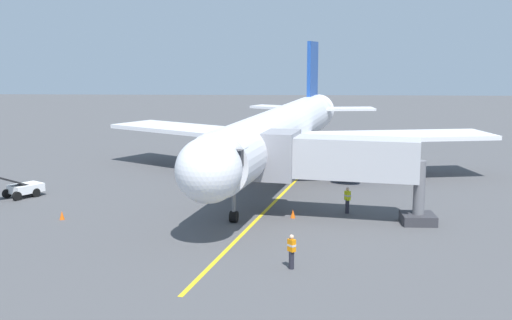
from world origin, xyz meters
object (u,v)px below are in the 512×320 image
object	(u,v)px
jet_bridge	(327,159)
safety_cone_nose_left	(62,215)
ground_crew_wing_walker	(347,200)
belt_loader_near_nose	(22,188)
airplane	(281,132)
safety_cone_nose_right	(35,192)
ground_crew_loader	(406,164)
box_truck_portside	(226,143)
ground_crew_marshaller	(292,251)
safety_cone_wing_port	(293,214)

from	to	relation	value
jet_bridge	safety_cone_nose_left	world-z (taller)	jet_bridge
ground_crew_wing_walker	belt_loader_near_nose	bearing A→B (deg)	-9.09
airplane	safety_cone_nose_right	distance (m)	19.53
jet_bridge	ground_crew_loader	xyz separation A→B (m)	(-7.81, -15.21, -2.88)
jet_bridge	safety_cone_nose_right	distance (m)	21.78
ground_crew_loader	safety_cone_nose_left	xyz separation A→B (m)	(24.38, 16.42, -0.61)
box_truck_portside	safety_cone_nose_right	bearing A→B (deg)	56.25
jet_bridge	safety_cone_nose_right	size ratio (longest dim) A/B	20.92
airplane	ground_crew_loader	bearing A→B (deg)	-164.05
ground_crew_marshaller	safety_cone_wing_port	xyz separation A→B (m)	(-0.19, -9.70, -0.61)
jet_bridge	ground_crew_loader	world-z (taller)	jet_bridge
box_truck_portside	safety_cone_nose_right	distance (m)	22.15
airplane	box_truck_portside	bearing A→B (deg)	-64.09
ground_crew_wing_walker	safety_cone_wing_port	distance (m)	3.85
ground_crew_loader	jet_bridge	bearing A→B (deg)	62.82
ground_crew_wing_walker	airplane	bearing A→B (deg)	-68.23
ground_crew_wing_walker	belt_loader_near_nose	world-z (taller)	belt_loader_near_nose
airplane	safety_cone_wing_port	size ratio (longest dim) A/B	72.85
ground_crew_wing_walker	safety_cone_nose_left	size ratio (longest dim) A/B	3.11
ground_crew_marshaller	safety_cone_nose_left	bearing A→B (deg)	-31.30
airplane	ground_crew_loader	world-z (taller)	airplane
belt_loader_near_nose	safety_cone_wing_port	size ratio (longest dim) A/B	8.04
belt_loader_near_nose	safety_cone_nose_left	bearing A→B (deg)	129.51
ground_crew_marshaller	belt_loader_near_nose	distance (m)	24.29
belt_loader_near_nose	box_truck_portside	bearing A→B (deg)	-124.74
box_truck_portside	ground_crew_marshaller	bearing A→B (deg)	100.53
airplane	jet_bridge	distance (m)	12.50
safety_cone_nose_right	box_truck_portside	bearing A→B (deg)	-123.75
safety_cone_nose_left	safety_cone_nose_right	xyz separation A→B (m)	(4.27, -6.50, 0.00)
airplane	belt_loader_near_nose	distance (m)	20.29
belt_loader_near_nose	safety_cone_nose_right	xyz separation A→B (m)	(-0.75, -0.41, -0.44)
belt_loader_near_nose	box_truck_portside	world-z (taller)	box_truck_portside
jet_bridge	belt_loader_near_nose	distance (m)	22.35
box_truck_portside	airplane	bearing A→B (deg)	115.91
airplane	belt_loader_near_nose	xyz separation A→B (m)	(18.66, 7.25, -3.29)
ground_crew_wing_walker	box_truck_portside	xyz separation A→B (m)	(9.98, -22.49, 0.50)
jet_bridge	ground_crew_wing_walker	xyz separation A→B (m)	(-1.43, -1.20, -2.88)
jet_bridge	ground_crew_marshaller	world-z (taller)	jet_bridge
box_truck_portside	ground_crew_loader	bearing A→B (deg)	152.61
safety_cone_nose_left	safety_cone_nose_right	size ratio (longest dim) A/B	1.00
belt_loader_near_nose	safety_cone_nose_left	world-z (taller)	belt_loader_near_nose
ground_crew_marshaller	ground_crew_wing_walker	xyz separation A→B (m)	(-3.74, -11.08, 0.00)
jet_bridge	ground_crew_loader	bearing A→B (deg)	-117.18
airplane	ground_crew_wing_walker	xyz separation A→B (m)	(-4.37, 10.94, -3.12)
ground_crew_marshaller	safety_cone_nose_left	xyz separation A→B (m)	(14.26, -8.67, -0.61)
jet_bridge	safety_cone_wing_port	xyz separation A→B (m)	(2.12, 0.17, -3.49)
airplane	ground_crew_wing_walker	bearing A→B (deg)	111.77
ground_crew_loader	ground_crew_wing_walker	bearing A→B (deg)	65.52
safety_cone_nose_right	safety_cone_wing_port	bearing A→B (deg)	163.72
ground_crew_loader	safety_cone_wing_port	bearing A→B (deg)	57.16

